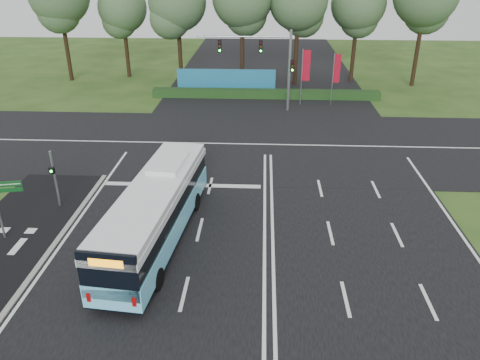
# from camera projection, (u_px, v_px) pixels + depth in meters

# --- Properties ---
(ground) EXTENTS (120.00, 120.00, 0.00)m
(ground) POSITION_uv_depth(u_px,v_px,m) (265.00, 232.00, 23.62)
(ground) COLOR #274717
(ground) RESTS_ON ground
(road_main) EXTENTS (20.00, 120.00, 0.04)m
(road_main) POSITION_uv_depth(u_px,v_px,m) (265.00, 232.00, 23.61)
(road_main) COLOR black
(road_main) RESTS_ON ground
(road_cross) EXTENTS (120.00, 14.00, 0.05)m
(road_cross) POSITION_uv_depth(u_px,v_px,m) (265.00, 145.00, 34.40)
(road_cross) COLOR black
(road_cross) RESTS_ON ground
(kerb_strip) EXTENTS (0.25, 18.00, 0.12)m
(kerb_strip) POSITION_uv_depth(u_px,v_px,m) (43.00, 260.00, 21.35)
(kerb_strip) COLOR gray
(kerb_strip) RESTS_ON ground
(city_bus) EXTENTS (3.47, 11.51, 3.25)m
(city_bus) POSITION_uv_depth(u_px,v_px,m) (156.00, 211.00, 22.22)
(city_bus) COLOR #6DD6FC
(city_bus) RESTS_ON ground
(pedestrian_signal) EXTENTS (0.29, 0.41, 3.31)m
(pedestrian_signal) POSITION_uv_depth(u_px,v_px,m) (54.00, 177.00, 25.21)
(pedestrian_signal) COLOR gray
(pedestrian_signal) RESTS_ON ground
(street_sign) EXTENTS (1.36, 0.36, 3.56)m
(street_sign) POSITION_uv_depth(u_px,v_px,m) (2.00, 197.00, 22.15)
(street_sign) COLOR gray
(street_sign) RESTS_ON ground
(banner_flag_mid) EXTENTS (0.76, 0.08, 5.14)m
(banner_flag_mid) POSITION_uv_depth(u_px,v_px,m) (305.00, 69.00, 42.10)
(banner_flag_mid) COLOR gray
(banner_flag_mid) RESTS_ON ground
(banner_flag_right) EXTENTS (0.68, 0.26, 4.79)m
(banner_flag_right) POSITION_uv_depth(u_px,v_px,m) (336.00, 72.00, 42.10)
(banner_flag_right) COLOR gray
(banner_flag_right) RESTS_ON ground
(traffic_light_gantry) EXTENTS (8.41, 0.28, 7.00)m
(traffic_light_gantry) POSITION_uv_depth(u_px,v_px,m) (269.00, 58.00, 40.02)
(traffic_light_gantry) COLOR gray
(traffic_light_gantry) RESTS_ON ground
(hedge) EXTENTS (22.00, 1.20, 0.80)m
(hedge) POSITION_uv_depth(u_px,v_px,m) (265.00, 94.00, 45.48)
(hedge) COLOR #133412
(hedge) RESTS_ON ground
(blue_hoarding) EXTENTS (10.00, 0.30, 2.20)m
(blue_hoarding) POSITION_uv_depth(u_px,v_px,m) (226.00, 80.00, 47.60)
(blue_hoarding) COLOR #1B6993
(blue_hoarding) RESTS_ON ground
(eucalyptus_row) EXTENTS (43.56, 8.66, 12.34)m
(eucalyptus_row) POSITION_uv_depth(u_px,v_px,m) (245.00, 0.00, 47.47)
(eucalyptus_row) COLOR black
(eucalyptus_row) RESTS_ON ground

